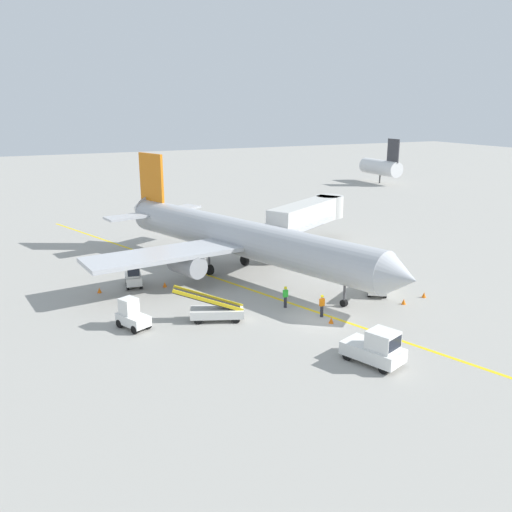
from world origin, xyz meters
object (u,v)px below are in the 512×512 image
Objects in this scene: airliner at (238,237)px; belt_loader_aft_hold at (376,283)px; baggage_tug_near_wing at (133,276)px; safety_cone_wingtip_left at (404,302)px; safety_cone_wingtip_right at (424,295)px; belt_loader_forward_hold at (215,310)px; ground_crew_marshaller at (322,305)px; pushback_tug at (376,348)px; ground_crew_wing_walker at (285,296)px; jet_bridge at (312,213)px; safety_cone_tail_area at (99,290)px; safety_cone_nose_right at (165,284)px; safety_cone_nose_left at (331,320)px; baggage_tug_by_cargo_door at (132,315)px.

airliner reaches higher than belt_loader_aft_hold.
baggage_tug_near_wing reaches higher than safety_cone_wingtip_left.
safety_cone_wingtip_right is (20.54, -12.67, -0.71)m from baggage_tug_near_wing.
ground_crew_marshaller is at bearing -20.23° from belt_loader_forward_hold.
pushback_tug is 0.83× the size of belt_loader_aft_hold.
ground_crew_wing_walker is (-8.45, 0.15, 0.13)m from belt_loader_aft_hold.
safety_cone_wingtip_right is at bearing -92.10° from jet_bridge.
belt_loader_aft_hold reaches higher than safety_cone_tail_area.
jet_bridge is at bearing 16.27° from baggage_tug_near_wing.
jet_bridge is 7.22× the size of ground_crew_marshaller.
airliner is at bearing 95.94° from ground_crew_marshaller.
belt_loader_aft_hold is at bearing 21.01° from ground_crew_marshaller.
safety_cone_nose_right is at bearing 126.67° from ground_crew_marshaller.
belt_loader_forward_hold is 11.66m from safety_cone_tail_area.
pushback_tug reaches higher than ground_crew_wing_walker.
ground_crew_wing_walker is at bearing -126.46° from jet_bridge.
safety_cone_nose_left is (10.85, -14.00, -0.71)m from baggage_tug_near_wing.
safety_cone_tail_area is (-2.94, -0.34, -0.71)m from baggage_tug_near_wing.
jet_bridge is 3.04× the size of pushback_tug.
baggage_tug_by_cargo_door is at bearing -84.48° from safety_cone_tail_area.
safety_cone_tail_area is (-13.83, 12.33, -0.69)m from ground_crew_marshaller.
baggage_tug_near_wing is 5.86× the size of safety_cone_tail_area.
safety_cone_wingtip_right is at bearing -48.66° from airliner.
baggage_tug_near_wing is at bearing 152.81° from safety_cone_nose_right.
safety_cone_tail_area is at bearing 148.52° from safety_cone_wingtip_left.
jet_bridge reaches higher than ground_crew_marshaller.
safety_cone_wingtip_left is at bearing -12.53° from belt_loader_forward_hold.
safety_cone_nose_left is at bearing -56.42° from safety_cone_nose_right.
safety_cone_wingtip_right is (10.69, 7.71, -0.77)m from pushback_tug.
baggage_tug_near_wing is at bearing 178.63° from airliner.
airliner reaches higher than safety_cone_wingtip_left.
safety_cone_nose_left is (1.26, -13.77, -3.20)m from airliner.
ground_crew_wing_walker is at bearing 165.83° from safety_cone_wingtip_right.
safety_cone_nose_right is at bearing 59.25° from baggage_tug_by_cargo_door.
airliner is 12.59× the size of baggage_tug_by_cargo_door.
safety_cone_wingtip_left is (14.45, -3.21, -0.56)m from belt_loader_forward_hold.
pushback_tug is at bearing -127.51° from belt_loader_aft_hold.
pushback_tug is (-11.38, -26.58, -2.55)m from jet_bridge.
safety_cone_nose_left is at bearing -173.57° from safety_cone_wingtip_left.
pushback_tug is 16.69m from baggage_tug_by_cargo_door.
jet_bridge is at bearing 42.53° from belt_loader_forward_hold.
pushback_tug is 9.18× the size of safety_cone_nose_right.
airliner is 77.93× the size of safety_cone_tail_area.
jet_bridge is 24.09m from belt_loader_forward_hold.
airliner is at bearing 123.11° from safety_cone_wingtip_left.
baggage_tug_by_cargo_door is (-2.13, -8.76, 0.00)m from baggage_tug_near_wing.
belt_loader_aft_hold is at bearing -49.90° from airliner.
ground_crew_wing_walker is at bearing 1.22° from belt_loader_forward_hold.
safety_cone_tail_area is at bearing 95.52° from baggage_tug_by_cargo_door.
ground_crew_wing_walker is at bearing -37.69° from safety_cone_tail_area.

